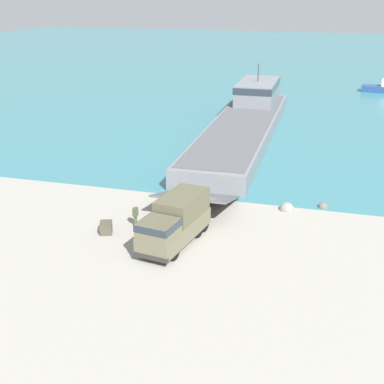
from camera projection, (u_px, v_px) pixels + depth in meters
The scene contains 8 objects.
ground_plane at pixel (198, 215), 42.55m from camera, with size 240.00×240.00×0.00m, color #9E998E.
water_surface at pixel (301, 62), 126.59m from camera, with size 240.00×180.00×0.01m, color teal.
landing_craft at pixel (246, 119), 65.89m from camera, with size 7.90×43.66×7.17m.
military_truck at pixel (175, 221), 37.37m from camera, with size 3.63×7.42×3.25m.
soldier_on_ramp at pixel (135, 214), 40.23m from camera, with size 0.36×0.49×1.74m.
cargo_crate at pixel (106, 228), 39.30m from camera, with size 0.87×1.04×0.87m, color #4C4738.
shoreline_rock_a at pixel (323, 207), 44.06m from camera, with size 0.82×0.82×0.82m, color #66605B.
shoreline_rock_b at pixel (286, 210), 43.57m from camera, with size 1.23×1.23×1.23m, color gray.
Camera 1 is at (10.18, -37.67, 17.09)m, focal length 50.00 mm.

